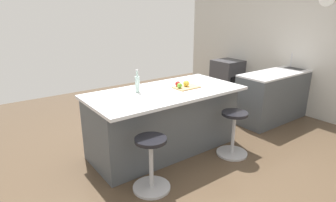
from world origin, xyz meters
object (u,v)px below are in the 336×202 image
(kitchen_island, at_px, (164,120))
(apple_yellow, at_px, (186,83))
(water_bottle, at_px, (137,83))
(stool_middle, at_px, (151,165))
(cutting_board, at_px, (186,87))
(oven_range, at_px, (227,79))
(apple_green, at_px, (180,86))
(stool_by_window, at_px, (233,135))
(apple_red, at_px, (178,84))

(kitchen_island, height_order, apple_yellow, apple_yellow)
(kitchen_island, height_order, water_bottle, water_bottle)
(stool_middle, bearing_deg, apple_yellow, -148.62)
(stool_middle, height_order, water_bottle, water_bottle)
(kitchen_island, height_order, cutting_board, cutting_board)
(kitchen_island, xyz_separation_m, cutting_board, (-0.33, 0.10, 0.46))
(oven_range, distance_m, stool_middle, 4.00)
(kitchen_island, bearing_deg, cutting_board, 162.74)
(apple_green, bearing_deg, stool_by_window, 129.67)
(cutting_board, xyz_separation_m, water_bottle, (0.68, -0.23, 0.11))
(oven_range, bearing_deg, stool_by_window, 44.06)
(oven_range, xyz_separation_m, stool_middle, (3.46, 2.01, -0.14))
(stool_by_window, height_order, water_bottle, water_bottle)
(apple_red, relative_size, apple_yellow, 0.88)
(apple_yellow, distance_m, water_bottle, 0.72)
(oven_range, relative_size, stool_middle, 1.36)
(apple_red, height_order, apple_yellow, apple_yellow)
(stool_by_window, bearing_deg, cutting_board, -59.25)
(apple_yellow, bearing_deg, water_bottle, -17.41)
(apple_green, height_order, apple_yellow, apple_yellow)
(apple_green, distance_m, apple_yellow, 0.14)
(oven_range, relative_size, apple_yellow, 9.95)
(oven_range, distance_m, apple_red, 2.91)
(cutting_board, xyz_separation_m, apple_red, (0.10, -0.08, 0.05))
(stool_middle, xyz_separation_m, water_bottle, (-0.34, -0.84, 0.74))
(cutting_board, bearing_deg, water_bottle, -18.32)
(water_bottle, bearing_deg, apple_red, 165.74)
(kitchen_island, xyz_separation_m, stool_middle, (0.69, 0.71, -0.16))
(apple_green, height_order, apple_red, apple_red)
(kitchen_island, height_order, apple_red, apple_red)
(kitchen_island, bearing_deg, apple_yellow, 164.65)
(apple_yellow, bearing_deg, cutting_board, 75.54)
(cutting_board, xyz_separation_m, apple_green, (0.14, 0.01, 0.05))
(cutting_board, relative_size, apple_yellow, 4.08)
(oven_range, distance_m, cutting_board, 2.85)
(stool_by_window, relative_size, apple_red, 8.30)
(apple_green, relative_size, apple_yellow, 0.85)
(kitchen_island, relative_size, stool_middle, 3.40)
(stool_middle, xyz_separation_m, apple_green, (-0.88, -0.60, 0.67))
(kitchen_island, distance_m, apple_yellow, 0.62)
(apple_yellow, bearing_deg, stool_middle, 31.38)
(water_bottle, bearing_deg, apple_green, 156.66)
(cutting_board, relative_size, water_bottle, 1.15)
(stool_by_window, height_order, apple_red, apple_red)
(apple_red, height_order, water_bottle, water_bottle)
(cutting_board, bearing_deg, apple_red, -38.04)
(apple_green, distance_m, apple_red, 0.09)
(stool_middle, relative_size, apple_red, 8.30)
(kitchen_island, bearing_deg, apple_red, 173.94)
(stool_by_window, bearing_deg, kitchen_island, -45.91)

